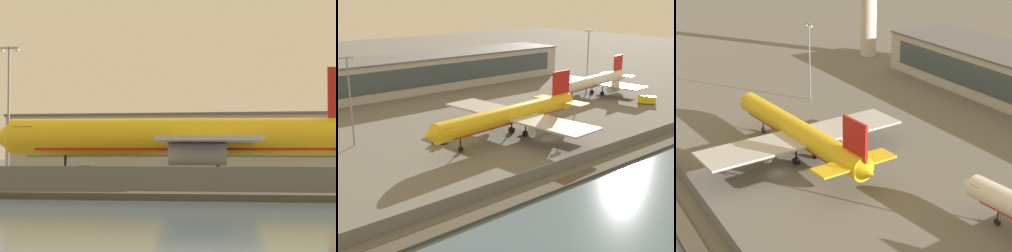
# 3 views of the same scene
# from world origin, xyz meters

# --- Properties ---
(ground_plane) EXTENTS (500.00, 500.00, 0.00)m
(ground_plane) POSITION_xyz_m (0.00, 0.00, 0.00)
(ground_plane) COLOR #66635E
(perimeter_fence) EXTENTS (280.00, 0.10, 2.36)m
(perimeter_fence) POSITION_xyz_m (0.00, -16.00, 1.18)
(perimeter_fence) COLOR slate
(perimeter_fence) RESTS_ON ground
(cargo_jet_yellow) EXTENTS (48.37, 41.88, 13.48)m
(cargo_jet_yellow) POSITION_xyz_m (-4.24, 6.84, 5.14)
(cargo_jet_yellow) COLOR yellow
(cargo_jet_yellow) RESTS_ON ground
(baggage_tug) EXTENTS (3.27, 3.49, 1.80)m
(baggage_tug) POSITION_xyz_m (-20.05, 13.30, 0.81)
(baggage_tug) COLOR #1E2328
(baggage_tug) RESTS_ON ground
(apron_light_mast_apron_west) EXTENTS (3.20, 0.40, 19.64)m
(apron_light_mast_apron_west) POSITION_xyz_m (-35.06, 24.84, 11.09)
(apron_light_mast_apron_west) COLOR gray
(apron_light_mast_apron_west) RESTS_ON ground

